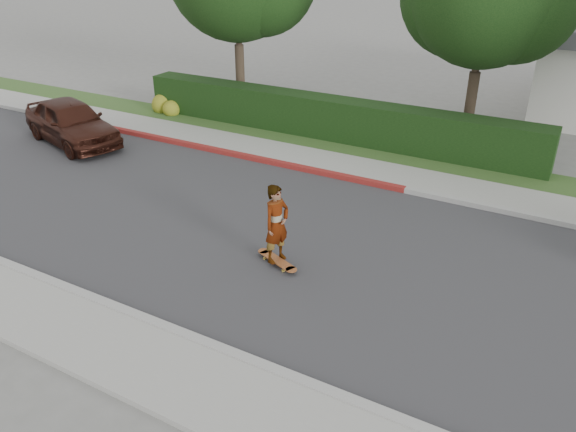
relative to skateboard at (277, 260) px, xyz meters
The scene contains 13 objects.
ground 1.09m from the skateboard, 77.74° to the left, with size 120.00×120.00×0.00m, color slate.
road 1.09m from the skateboard, 77.74° to the left, with size 60.00×8.00×0.01m, color #2D2D30.
curb_near 3.05m from the skateboard, 85.69° to the right, with size 60.00×0.20×0.15m, color #9E9E99.
sidewalk_near 3.95m from the skateboard, 86.67° to the right, with size 60.00×1.60×0.12m, color gray.
curb_far 5.16m from the skateboard, 87.45° to the left, with size 60.00×0.20×0.15m, color #9E9E99.
curb_red_section 7.02m from the skateboard, 132.78° to the left, with size 12.00×0.21×0.15m, color maroon.
sidewalk_far 6.06m from the skateboard, 87.83° to the left, with size 60.00×1.60×0.12m, color gray.
planting_strip 7.66m from the skateboard, 88.28° to the left, with size 60.00×1.60×0.10m, color #2D4C1E.
hedge 8.73m from the skateboard, 108.55° to the left, with size 15.00×1.00×1.50m, color black.
flowering_shrub 12.51m from the skateboard, 141.45° to the left, with size 1.40×1.00×0.90m.
skateboard is the anchor object (origin of this frame).
skateboarder 0.92m from the skateboard, 69.44° to the left, with size 0.66×0.43×1.80m, color white.
car_maroon 10.90m from the skateboard, 161.21° to the left, with size 1.81×4.51×1.54m, color #381A12.
Camera 1 is at (5.21, -10.27, 6.67)m, focal length 35.00 mm.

